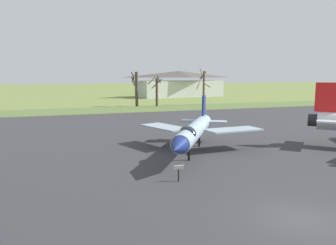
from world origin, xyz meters
TOP-DOWN VIEW (x-y plane):
  - ground_plane at (0.00, 0.00)m, footprint 600.00×600.00m
  - asphalt_apron at (0.00, 16.75)m, footprint 91.62×55.83m
  - grass_verge_strip at (0.00, 50.66)m, footprint 151.62×12.00m
  - jet_fighter_front_right at (0.59, 12.92)m, footprint 10.72×12.67m
  - info_placard_front_right at (-3.22, 6.69)m, footprint 0.66×0.22m
  - bare_tree_far_left at (6.52, 56.72)m, footprint 1.48×2.11m
  - bare_tree_left_of_center at (10.66, 55.30)m, footprint 3.43×2.89m
  - bare_tree_center at (21.91, 55.49)m, footprint 3.23×3.27m
  - visitor_building at (28.11, 86.29)m, footprint 28.77×14.17m

SIDE VIEW (x-z plane):
  - ground_plane at x=0.00m, z-range 0.00..0.00m
  - asphalt_apron at x=0.00m, z-range 0.00..0.05m
  - grass_verge_strip at x=0.00m, z-range 0.00..0.06m
  - info_placard_front_right at x=-3.22m, z-range 0.15..1.23m
  - jet_fighter_front_right at x=0.59m, z-range -0.32..4.26m
  - bare_tree_left_of_center at x=10.66m, z-range 0.21..6.82m
  - visitor_building at x=28.11m, z-range -0.12..8.10m
  - bare_tree_far_left at x=6.52m, z-range 0.40..7.83m
  - bare_tree_center at x=21.91m, z-range 0.12..8.35m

